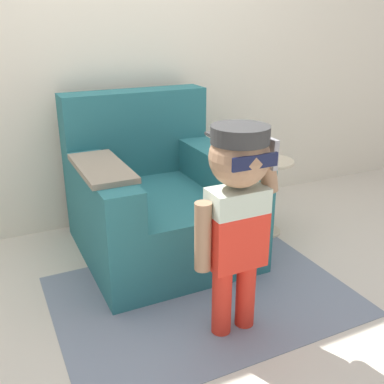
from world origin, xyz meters
The scene contains 6 objects.
ground_plane centered at (0.00, 0.00, 0.00)m, with size 10.00×10.00×0.00m, color beige.
wall_back centered at (0.00, 0.79, 1.30)m, with size 10.00×0.05×2.60m.
armchair centered at (0.13, 0.22, 0.33)m, with size 0.96×1.04×0.95m.
person_child centered at (0.15, -0.69, 0.66)m, with size 0.40×0.30×0.98m.
side_table centered at (0.88, 0.09, 0.31)m, with size 0.31×0.31×0.52m.
rug centered at (0.15, -0.40, 0.00)m, with size 1.52×1.10×0.01m.
Camera 1 is at (-0.79, -2.20, 1.39)m, focal length 42.00 mm.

